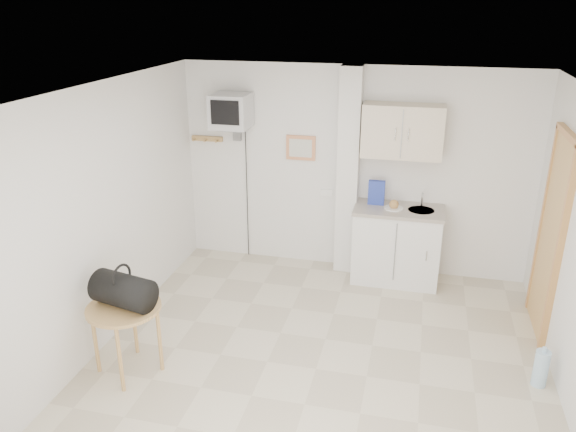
% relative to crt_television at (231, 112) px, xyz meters
% --- Properties ---
extents(ground, '(4.50, 4.50, 0.00)m').
position_rel_crt_television_xyz_m(ground, '(1.45, -2.02, -1.94)').
color(ground, beige).
rests_on(ground, ground).
extents(room_envelope, '(4.24, 4.54, 2.55)m').
position_rel_crt_television_xyz_m(room_envelope, '(1.69, -1.93, -0.40)').
color(room_envelope, white).
rests_on(room_envelope, ground).
extents(kitchenette, '(1.03, 0.58, 2.10)m').
position_rel_crt_television_xyz_m(kitchenette, '(2.02, -0.02, -1.13)').
color(kitchenette, white).
rests_on(kitchenette, ground).
extents(crt_television, '(0.44, 0.45, 2.15)m').
position_rel_crt_television_xyz_m(crt_television, '(0.00, 0.00, 0.00)').
color(crt_television, slate).
rests_on(crt_television, ground).
extents(round_table, '(0.65, 0.65, 0.67)m').
position_rel_crt_television_xyz_m(round_table, '(-0.20, -2.44, -1.35)').
color(round_table, '#A17E40').
rests_on(round_table, ground).
extents(duffel_bag, '(0.59, 0.41, 0.40)m').
position_rel_crt_television_xyz_m(duffel_bag, '(-0.19, -2.43, -1.11)').
color(duffel_bag, black).
rests_on(duffel_bag, round_table).
extents(water_bottle, '(0.13, 0.13, 0.38)m').
position_rel_crt_television_xyz_m(water_bottle, '(3.40, -1.78, -1.76)').
color(water_bottle, '#AACFE9').
rests_on(water_bottle, ground).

